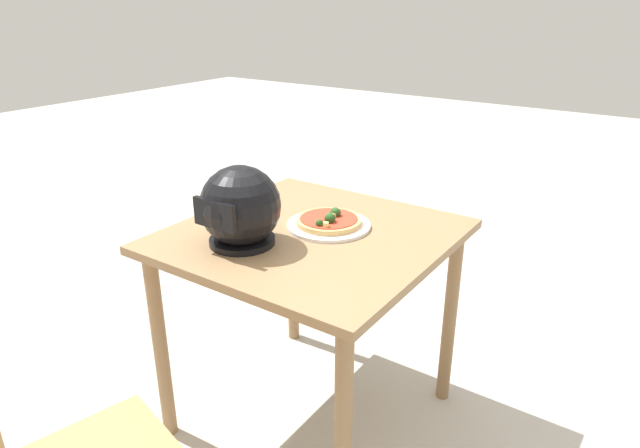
# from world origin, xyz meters

# --- Properties ---
(ground_plane) EXTENTS (14.00, 14.00, 0.00)m
(ground_plane) POSITION_xyz_m (0.00, 0.00, 0.00)
(ground_plane) COLOR #B2ADA3
(dining_table) EXTENTS (0.86, 0.87, 0.76)m
(dining_table) POSITION_xyz_m (0.00, 0.00, 0.65)
(dining_table) COLOR olive
(dining_table) RESTS_ON ground
(pizza_plate) EXTENTS (0.29, 0.29, 0.01)m
(pizza_plate) POSITION_xyz_m (-0.02, -0.07, 0.76)
(pizza_plate) COLOR white
(pizza_plate) RESTS_ON dining_table
(pizza) EXTENTS (0.22, 0.22, 0.05)m
(pizza) POSITION_xyz_m (-0.02, -0.07, 0.78)
(pizza) COLOR tan
(pizza) RESTS_ON pizza_plate
(motorcycle_helmet) EXTENTS (0.26, 0.26, 0.26)m
(motorcycle_helmet) POSITION_xyz_m (0.13, 0.20, 0.88)
(motorcycle_helmet) COLOR black
(motorcycle_helmet) RESTS_ON dining_table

